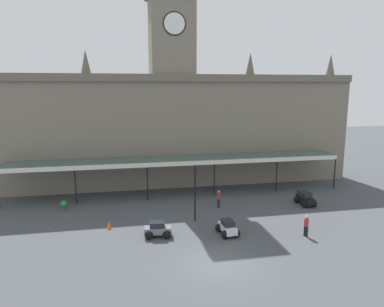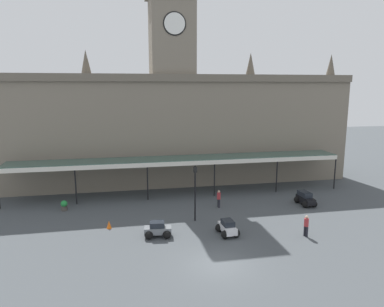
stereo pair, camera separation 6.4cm
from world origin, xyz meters
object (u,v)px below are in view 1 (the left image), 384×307
at_px(traffic_cone, 109,225).
at_px(planter_forecourt_centre, 64,206).
at_px(pedestrian_near_entrance, 219,198).
at_px(car_black_estate, 305,199).
at_px(pedestrian_beside_cars, 306,225).
at_px(car_grey_sedan, 158,230).
at_px(car_white_sedan, 228,228).
at_px(victorian_lamppost, 195,187).

distance_m(traffic_cone, planter_forecourt_centre, 6.64).
height_order(pedestrian_near_entrance, planter_forecourt_centre, pedestrian_near_entrance).
xyz_separation_m(car_black_estate, pedestrian_beside_cars, (-3.65, -6.84, 0.34)).
bearing_deg(car_grey_sedan, traffic_cone, 147.55).
xyz_separation_m(car_black_estate, pedestrian_near_entrance, (-8.44, 0.89, 0.34)).
xyz_separation_m(car_black_estate, planter_forecourt_centre, (-22.72, 2.78, -0.07)).
distance_m(car_white_sedan, pedestrian_beside_cars, 6.00).
relative_size(car_grey_sedan, pedestrian_beside_cars, 1.28).
relative_size(car_grey_sedan, traffic_cone, 3.28).
bearing_deg(pedestrian_near_entrance, victorian_lamppost, -134.87).
bearing_deg(victorian_lamppost, traffic_cone, -177.37).
bearing_deg(pedestrian_near_entrance, traffic_cone, -162.19).
relative_size(victorian_lamppost, traffic_cone, 7.45).
relative_size(pedestrian_beside_cars, planter_forecourt_centre, 1.74).
xyz_separation_m(car_white_sedan, traffic_cone, (-9.06, 3.02, -0.18)).
height_order(car_white_sedan, pedestrian_near_entrance, pedestrian_near_entrance).
distance_m(pedestrian_beside_cars, victorian_lamppost, 9.31).
height_order(victorian_lamppost, traffic_cone, victorian_lamppost).
height_order(car_grey_sedan, car_white_sedan, same).
height_order(traffic_cone, planter_forecourt_centre, planter_forecourt_centre).
relative_size(car_grey_sedan, car_black_estate, 0.94).
height_order(pedestrian_beside_cars, traffic_cone, pedestrian_beside_cars).
distance_m(victorian_lamppost, planter_forecourt_centre, 12.61).
xyz_separation_m(car_grey_sedan, pedestrian_beside_cars, (11.14, -2.13, 0.41)).
distance_m(car_grey_sedan, pedestrian_beside_cars, 11.35).
bearing_deg(planter_forecourt_centre, car_white_sedan, -31.52).
bearing_deg(traffic_cone, planter_forecourt_centre, 129.43).
relative_size(traffic_cone, planter_forecourt_centre, 0.68).
bearing_deg(car_grey_sedan, victorian_lamppost, 37.91).
bearing_deg(victorian_lamppost, planter_forecourt_centre, 157.17).
height_order(car_grey_sedan, traffic_cone, car_grey_sedan).
height_order(pedestrian_near_entrance, pedestrian_beside_cars, same).
bearing_deg(planter_forecourt_centre, pedestrian_beside_cars, -26.77).
xyz_separation_m(pedestrian_beside_cars, victorian_lamppost, (-7.68, 4.83, 2.10)).
bearing_deg(traffic_cone, car_black_estate, 7.23).
distance_m(car_white_sedan, traffic_cone, 9.55).
bearing_deg(car_black_estate, planter_forecourt_centre, 173.03).
xyz_separation_m(car_white_sedan, victorian_lamppost, (-1.89, 3.35, 2.51)).
bearing_deg(victorian_lamppost, car_white_sedan, -60.59).
distance_m(pedestrian_near_entrance, victorian_lamppost, 4.60).
xyz_separation_m(car_grey_sedan, car_black_estate, (14.79, 4.71, 0.06)).
distance_m(car_grey_sedan, car_white_sedan, 5.38).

